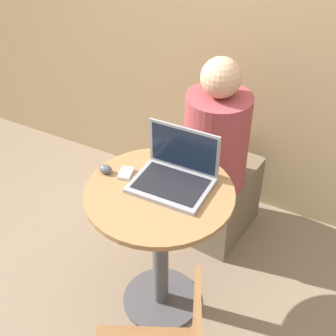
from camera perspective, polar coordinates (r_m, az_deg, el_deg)
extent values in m
plane|color=#7F6B56|center=(2.63, -0.85, -15.77)|extent=(12.00, 12.00, 0.00)
cube|color=tan|center=(2.66, 10.27, 19.20)|extent=(7.00, 0.05, 2.60)
cylinder|color=#4C4C51|center=(2.62, -0.86, -15.64)|extent=(0.41, 0.41, 0.02)
cylinder|color=#4C4C51|center=(2.34, -0.94, -10.12)|extent=(0.08, 0.08, 0.73)
cylinder|color=olive|center=(2.07, -1.04, -3.09)|extent=(0.67, 0.67, 0.02)
cube|color=gray|center=(2.08, 0.35, -2.15)|extent=(0.35, 0.26, 0.02)
cube|color=black|center=(2.07, 0.35, -1.91)|extent=(0.30, 0.21, 0.00)
cube|color=gray|center=(2.10, 1.94, 2.40)|extent=(0.34, 0.02, 0.22)
cube|color=#141E33|center=(2.09, 1.87, 2.31)|extent=(0.32, 0.01, 0.20)
cube|color=silver|center=(2.16, -5.16, -0.64)|extent=(0.08, 0.10, 0.02)
ellipsoid|color=#4C4C51|center=(2.18, -7.58, -0.11)|extent=(0.06, 0.05, 0.04)
cube|color=brown|center=(2.85, 6.42, -3.91)|extent=(0.37, 0.50, 0.47)
cylinder|color=#993D42|center=(2.46, 5.91, 3.29)|extent=(0.34, 0.34, 0.53)
sphere|color=tan|center=(2.28, 6.49, 10.90)|extent=(0.20, 0.20, 0.20)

